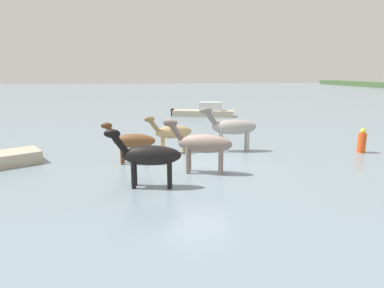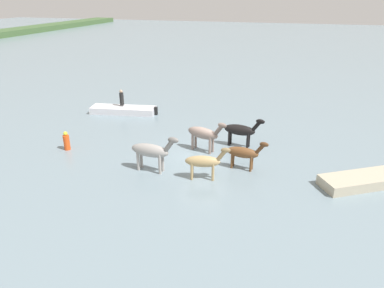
% 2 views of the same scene
% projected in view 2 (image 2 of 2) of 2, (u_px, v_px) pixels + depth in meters
% --- Properties ---
extents(ground_plane, '(198.10, 198.10, 0.00)m').
position_uv_depth(ground_plane, '(203.00, 155.00, 20.16)').
color(ground_plane, gray).
extents(horse_dun_straggler, '(1.17, 2.55, 1.99)m').
position_uv_depth(horse_dun_straggler, '(204.00, 134.00, 20.32)').
color(horse_dun_straggler, gray).
rests_on(horse_dun_straggler, ground_plane).
extents(horse_mid_herd, '(0.76, 2.68, 2.07)m').
position_uv_depth(horse_mid_herd, '(151.00, 151.00, 17.99)').
color(horse_mid_herd, '#9E9993').
rests_on(horse_mid_herd, ground_plane).
extents(horse_lead, '(0.86, 2.25, 1.74)m').
position_uv_depth(horse_lead, '(204.00, 162.00, 17.27)').
color(horse_lead, tan).
rests_on(horse_lead, ground_plane).
extents(horse_gray_outer, '(0.66, 2.19, 1.69)m').
position_uv_depth(horse_gray_outer, '(244.00, 153.00, 18.27)').
color(horse_gray_outer, brown).
rests_on(horse_gray_outer, ground_plane).
extents(horse_dark_mare, '(0.80, 2.46, 1.90)m').
position_uv_depth(horse_dark_mare, '(241.00, 130.00, 20.94)').
color(horse_dark_mare, black).
rests_on(horse_dark_mare, ground_plane).
extents(boat_tender_starboard, '(2.15, 5.25, 0.75)m').
position_uv_depth(boat_tender_starboard, '(124.00, 111.00, 27.17)').
color(boat_tender_starboard, silver).
rests_on(boat_tender_starboard, ground_plane).
extents(boat_dinghy_port, '(3.84, 5.08, 0.75)m').
position_uv_depth(boat_dinghy_port, '(371.00, 181.00, 17.11)').
color(boat_dinghy_port, '#B7AD93').
rests_on(boat_dinghy_port, ground_plane).
extents(person_boatman_standing, '(0.32, 0.32, 1.19)m').
position_uv_depth(person_boatman_standing, '(122.00, 98.00, 27.01)').
color(person_boatman_standing, black).
rests_on(person_boatman_standing, boat_tender_starboard).
extents(buoy_channel_marker, '(0.36, 0.36, 1.14)m').
position_uv_depth(buoy_channel_marker, '(67.00, 141.00, 20.74)').
color(buoy_channel_marker, '#E54C19').
rests_on(buoy_channel_marker, ground_plane).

